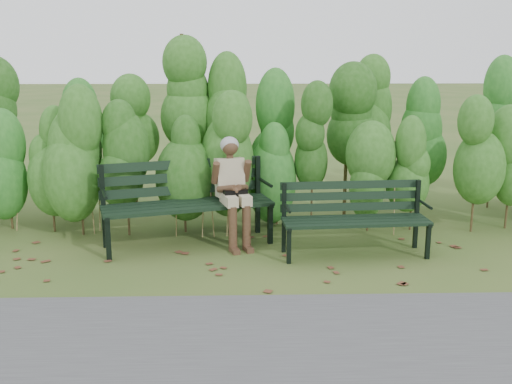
{
  "coord_description": "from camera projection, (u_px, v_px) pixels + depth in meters",
  "views": [
    {
      "loc": [
        -0.19,
        -6.4,
        2.33
      ],
      "look_at": [
        0.0,
        0.35,
        0.75
      ],
      "focal_mm": 42.0,
      "sensor_mm": 36.0,
      "label": 1
    }
  ],
  "objects": [
    {
      "name": "seated_woman",
      "position": [
        233.0,
        183.0,
        7.31
      ],
      "size": [
        0.53,
        0.77,
        1.33
      ],
      "color": "#C3B090",
      "rests_on": "ground"
    },
    {
      "name": "bench_left",
      "position": [
        186.0,
        196.0,
        7.37
      ],
      "size": [
        2.16,
        1.23,
        1.03
      ],
      "color": "black",
      "rests_on": "ground"
    },
    {
      "name": "bench_right",
      "position": [
        354.0,
        212.0,
        7.02
      ],
      "size": [
        1.73,
        0.67,
        0.85
      ],
      "color": "black",
      "rests_on": "ground"
    },
    {
      "name": "hedge_band",
      "position": [
        253.0,
        132.0,
        8.29
      ],
      "size": [
        11.04,
        1.67,
        2.42
      ],
      "color": "#47381E",
      "rests_on": "ground"
    },
    {
      "name": "footpath",
      "position": [
        265.0,
        361.0,
        4.62
      ],
      "size": [
        60.0,
        2.5,
        0.01
      ],
      "primitive_type": "cube",
      "color": "#474749",
      "rests_on": "ground"
    },
    {
      "name": "ground",
      "position": [
        257.0,
        264.0,
        6.77
      ],
      "size": [
        80.0,
        80.0,
        0.0
      ],
      "primitive_type": "plane",
      "color": "#3A5A21"
    },
    {
      "name": "leaf_litter",
      "position": [
        265.0,
        262.0,
        6.8
      ],
      "size": [
        5.86,
        2.11,
        0.01
      ],
      "color": "brown",
      "rests_on": "ground"
    }
  ]
}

